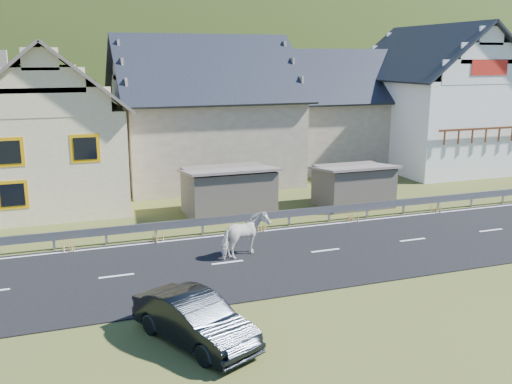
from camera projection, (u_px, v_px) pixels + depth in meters
name	position (u px, v px, depth m)	size (l,w,h in m)	color
ground	(325.00, 251.00, 22.28)	(160.00, 160.00, 0.00)	#40461C
road	(325.00, 251.00, 22.27)	(60.00, 7.00, 0.04)	black
lane_markings	(325.00, 250.00, 22.27)	(60.00, 6.60, 0.01)	silver
guardrail	(289.00, 214.00, 25.53)	(28.10, 0.09, 0.75)	#93969B
shed_left	(228.00, 192.00, 27.34)	(4.30, 3.30, 2.40)	#5E5548
shed_right	(353.00, 186.00, 29.01)	(3.80, 2.90, 2.20)	#5E5548
house_cream	(46.00, 118.00, 29.04)	(7.80, 9.80, 8.30)	#FFECB0
house_stone_a	(203.00, 104.00, 34.64)	(10.80, 9.80, 8.90)	#AEA189
house_stone_b	(335.00, 104.00, 39.81)	(9.80, 8.80, 8.10)	#AEA189
house_white	(435.00, 92.00, 38.81)	(8.80, 10.80, 9.70)	white
mountain	(102.00, 140.00, 193.64)	(440.00, 280.00, 260.00)	#293D15
horse	(245.00, 235.00, 21.46)	(1.96, 0.89, 1.66)	silver
car	(195.00, 320.00, 15.05)	(1.38, 3.96, 1.30)	black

